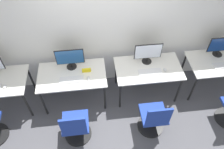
{
  "coord_description": "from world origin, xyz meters",
  "views": [
    {
      "loc": [
        -0.28,
        -2.28,
        3.71
      ],
      "look_at": [
        0.0,
        0.14,
        0.89
      ],
      "focal_mm": 35.0,
      "sensor_mm": 36.0,
      "label": 1
    }
  ],
  "objects_px": {
    "office_chair_right": "(154,119)",
    "monitor_far_right": "(221,46)",
    "monitor_left": "(70,58)",
    "mouse_right": "(165,70)",
    "mouse_far_left": "(5,87)",
    "keyboard_right": "(150,72)",
    "office_chair_left": "(76,127)",
    "keyboard_left": "(72,80)",
    "keyboard_far_right": "(224,65)",
    "mouse_left": "(89,78)",
    "monitor_right": "(148,53)"
  },
  "relations": [
    {
      "from": "mouse_far_left",
      "to": "office_chair_left",
      "type": "height_order",
      "value": "office_chair_left"
    },
    {
      "from": "mouse_right",
      "to": "office_chair_right",
      "type": "distance_m",
      "value": 0.91
    },
    {
      "from": "monitor_far_right",
      "to": "monitor_left",
      "type": "bearing_deg",
      "value": -179.85
    },
    {
      "from": "keyboard_left",
      "to": "keyboard_far_right",
      "type": "height_order",
      "value": "same"
    },
    {
      "from": "keyboard_left",
      "to": "office_chair_right",
      "type": "xyz_separation_m",
      "value": [
        1.35,
        -0.72,
        -0.38
      ]
    },
    {
      "from": "office_chair_left",
      "to": "keyboard_right",
      "type": "distance_m",
      "value": 1.62
    },
    {
      "from": "keyboard_left",
      "to": "monitor_right",
      "type": "bearing_deg",
      "value": 11.95
    },
    {
      "from": "office_chair_left",
      "to": "monitor_far_right",
      "type": "bearing_deg",
      "value": 20.61
    },
    {
      "from": "keyboard_right",
      "to": "monitor_far_right",
      "type": "height_order",
      "value": "monitor_far_right"
    },
    {
      "from": "mouse_left",
      "to": "keyboard_far_right",
      "type": "distance_m",
      "value": 2.53
    },
    {
      "from": "office_chair_right",
      "to": "keyboard_right",
      "type": "bearing_deg",
      "value": 85.47
    },
    {
      "from": "office_chair_left",
      "to": "keyboard_left",
      "type": "bearing_deg",
      "value": 91.71
    },
    {
      "from": "monitor_left",
      "to": "monitor_far_right",
      "type": "xyz_separation_m",
      "value": [
        2.83,
        0.01,
        0.0
      ]
    },
    {
      "from": "mouse_far_left",
      "to": "office_chair_right",
      "type": "height_order",
      "value": "office_chair_right"
    },
    {
      "from": "office_chair_left",
      "to": "keyboard_right",
      "type": "xyz_separation_m",
      "value": [
        1.39,
        0.74,
        0.38
      ]
    },
    {
      "from": "monitor_left",
      "to": "keyboard_right",
      "type": "bearing_deg",
      "value": -12.12
    },
    {
      "from": "monitor_left",
      "to": "monitor_right",
      "type": "bearing_deg",
      "value": -0.91
    },
    {
      "from": "monitor_left",
      "to": "mouse_right",
      "type": "distance_m",
      "value": 1.73
    },
    {
      "from": "mouse_right",
      "to": "office_chair_left",
      "type": "bearing_deg",
      "value": -155.57
    },
    {
      "from": "keyboard_right",
      "to": "mouse_right",
      "type": "relative_size",
      "value": 4.69
    },
    {
      "from": "office_chair_left",
      "to": "mouse_right",
      "type": "relative_size",
      "value": 9.98
    },
    {
      "from": "monitor_right",
      "to": "keyboard_right",
      "type": "height_order",
      "value": "monitor_right"
    },
    {
      "from": "mouse_right",
      "to": "keyboard_far_right",
      "type": "relative_size",
      "value": 0.21
    },
    {
      "from": "mouse_left",
      "to": "office_chair_left",
      "type": "xyz_separation_m",
      "value": [
        -0.28,
        -0.72,
        -0.39
      ]
    },
    {
      "from": "keyboard_right",
      "to": "keyboard_left",
      "type": "bearing_deg",
      "value": -179.26
    },
    {
      "from": "keyboard_left",
      "to": "office_chair_right",
      "type": "relative_size",
      "value": 0.47
    },
    {
      "from": "keyboard_left",
      "to": "office_chair_left",
      "type": "distance_m",
      "value": 0.82
    },
    {
      "from": "monitor_right",
      "to": "office_chair_left",
      "type": "bearing_deg",
      "value": -143.63
    },
    {
      "from": "keyboard_left",
      "to": "keyboard_right",
      "type": "bearing_deg",
      "value": 0.74
    },
    {
      "from": "monitor_left",
      "to": "office_chair_right",
      "type": "distance_m",
      "value": 1.81
    },
    {
      "from": "keyboard_far_right",
      "to": "mouse_right",
      "type": "bearing_deg",
      "value": 179.25
    },
    {
      "from": "office_chair_right",
      "to": "monitor_far_right",
      "type": "xyz_separation_m",
      "value": [
        1.47,
        1.05,
        0.6
      ]
    },
    {
      "from": "mouse_far_left",
      "to": "monitor_far_right",
      "type": "bearing_deg",
      "value": 5.12
    },
    {
      "from": "keyboard_right",
      "to": "office_chair_left",
      "type": "bearing_deg",
      "value": -151.87
    },
    {
      "from": "monitor_left",
      "to": "mouse_right",
      "type": "relative_size",
      "value": 5.63
    },
    {
      "from": "mouse_far_left",
      "to": "keyboard_right",
      "type": "relative_size",
      "value": 0.21
    },
    {
      "from": "mouse_right",
      "to": "mouse_far_left",
      "type": "bearing_deg",
      "value": -178.78
    },
    {
      "from": "monitor_left",
      "to": "mouse_right",
      "type": "height_order",
      "value": "monitor_left"
    },
    {
      "from": "office_chair_right",
      "to": "mouse_right",
      "type": "bearing_deg",
      "value": 65.77
    },
    {
      "from": "mouse_left",
      "to": "monitor_right",
      "type": "distance_m",
      "value": 1.17
    },
    {
      "from": "keyboard_right",
      "to": "mouse_left",
      "type": "bearing_deg",
      "value": -178.91
    },
    {
      "from": "office_chair_right",
      "to": "monitor_far_right",
      "type": "height_order",
      "value": "monitor_far_right"
    },
    {
      "from": "mouse_right",
      "to": "office_chair_right",
      "type": "bearing_deg",
      "value": -114.23
    },
    {
      "from": "keyboard_right",
      "to": "monitor_far_right",
      "type": "distance_m",
      "value": 1.46
    },
    {
      "from": "keyboard_left",
      "to": "keyboard_far_right",
      "type": "distance_m",
      "value": 2.83
    },
    {
      "from": "keyboard_right",
      "to": "keyboard_far_right",
      "type": "bearing_deg",
      "value": 0.04
    },
    {
      "from": "mouse_far_left",
      "to": "monitor_left",
      "type": "bearing_deg",
      "value": 17.0
    },
    {
      "from": "monitor_right",
      "to": "office_chair_right",
      "type": "distance_m",
      "value": 1.18
    },
    {
      "from": "mouse_left",
      "to": "office_chair_right",
      "type": "relative_size",
      "value": 0.1
    },
    {
      "from": "mouse_far_left",
      "to": "keyboard_right",
      "type": "bearing_deg",
      "value": 1.0
    }
  ]
}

